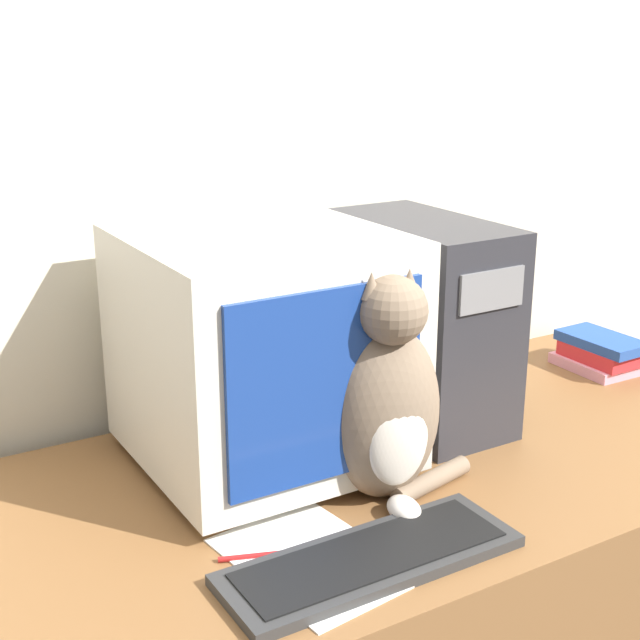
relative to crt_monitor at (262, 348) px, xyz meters
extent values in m
cube|color=beige|center=(0.23, 0.34, 0.25)|extent=(7.00, 0.05, 2.50)
cube|color=brown|center=(0.23, -0.13, -0.61)|extent=(1.65, 0.80, 0.78)
cube|color=beige|center=(0.00, 0.00, -0.21)|extent=(0.31, 0.27, 0.02)
cube|color=beige|center=(0.00, 0.00, 0.01)|extent=(0.44, 0.45, 0.41)
cube|color=navy|center=(0.00, -0.23, 0.01)|extent=(0.36, 0.01, 0.32)
cube|color=#28282D|center=(0.38, 0.03, -0.02)|extent=(0.21, 0.41, 0.42)
cube|color=slate|center=(0.38, -0.18, 0.10)|extent=(0.15, 0.01, 0.08)
cube|color=#2D2D2D|center=(-0.02, -0.39, -0.22)|extent=(0.47, 0.16, 0.02)
cube|color=black|center=(-0.02, -0.39, -0.21)|extent=(0.43, 0.13, 0.00)
ellipsoid|color=#7A6651|center=(0.12, -0.22, -0.07)|extent=(0.22, 0.19, 0.31)
ellipsoid|color=beige|center=(0.11, -0.27, -0.09)|extent=(0.12, 0.06, 0.17)
sphere|color=#7A6651|center=(0.11, -0.24, 0.12)|extent=(0.13, 0.13, 0.11)
cone|color=#7A6651|center=(0.08, -0.24, 0.16)|extent=(0.03, 0.03, 0.04)
cone|color=#7A6651|center=(0.14, -0.25, 0.16)|extent=(0.03, 0.03, 0.04)
ellipsoid|color=beige|center=(0.10, -0.30, -0.21)|extent=(0.06, 0.08, 0.04)
cylinder|color=#7A6651|center=(0.20, -0.25, -0.21)|extent=(0.18, 0.07, 0.03)
cube|color=pink|center=(0.92, 0.03, -0.21)|extent=(0.15, 0.18, 0.03)
cube|color=red|center=(0.91, 0.02, -0.18)|extent=(0.11, 0.18, 0.03)
cube|color=#234793|center=(0.92, 0.02, -0.15)|extent=(0.12, 0.20, 0.02)
cylinder|color=maroon|center=(-0.15, -0.29, -0.22)|extent=(0.13, 0.05, 0.01)
cube|color=white|center=(-0.09, -0.33, -0.22)|extent=(0.24, 0.32, 0.00)
camera|label=1|loc=(-0.69, -1.35, 0.54)|focal=50.00mm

